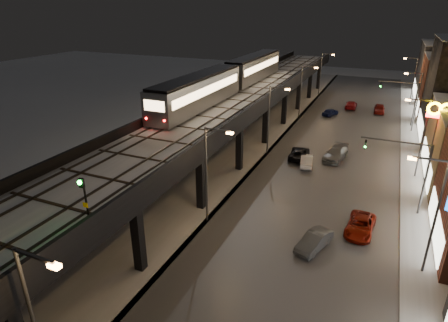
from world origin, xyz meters
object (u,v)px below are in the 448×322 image
(car_near_white, at_px, (307,161))
(car_onc_red, at_px, (379,109))
(car_mid_dark, at_px, (351,105))
(car_onc_white, at_px, (336,154))
(subway_train, at_px, (230,77))
(car_onc_dark, at_px, (360,226))
(car_mid_silver, at_px, (299,154))
(car_onc_silver, at_px, (314,242))
(rail_signal, at_px, (83,192))
(car_far_white, at_px, (330,112))

(car_near_white, bearing_deg, car_onc_red, -113.86)
(car_mid_dark, distance_m, car_onc_white, 26.83)
(subway_train, relative_size, car_near_white, 9.78)
(car_mid_dark, xyz_separation_m, car_onc_dark, (5.46, -42.91, -0.02))
(subway_train, bearing_deg, car_near_white, -30.19)
(car_mid_silver, bearing_deg, car_onc_dark, 116.34)
(car_mid_dark, distance_m, car_onc_silver, 46.87)
(rail_signal, relative_size, car_onc_dark, 0.62)
(car_onc_dark, height_order, car_onc_white, car_onc_white)
(car_far_white, bearing_deg, car_onc_dark, 121.55)
(car_mid_silver, bearing_deg, car_far_white, -95.87)
(car_near_white, relative_size, car_mid_silver, 0.84)
(car_mid_silver, xyz_separation_m, car_mid_dark, (3.27, 28.36, 0.01))
(rail_signal, height_order, car_onc_dark, rail_signal)
(car_onc_red, bearing_deg, car_near_white, -105.59)
(subway_train, height_order, rail_signal, subway_train)
(car_near_white, xyz_separation_m, car_onc_silver, (4.16, -16.50, 0.00))
(rail_signal, xyz_separation_m, car_near_white, (7.00, 28.72, -8.01))
(subway_train, relative_size, car_far_white, 10.36)
(car_far_white, relative_size, car_onc_silver, 0.94)
(car_far_white, bearing_deg, rail_signal, 102.13)
(car_far_white, bearing_deg, car_near_white, 110.91)
(car_onc_dark, bearing_deg, car_near_white, 124.13)
(car_far_white, xyz_separation_m, car_onc_white, (3.84, -20.25, 0.12))
(car_far_white, distance_m, car_onc_white, 20.61)
(rail_signal, bearing_deg, car_onc_dark, 48.33)
(rail_signal, height_order, car_onc_red, rail_signal)
(car_onc_silver, distance_m, car_onc_dark, 5.05)
(car_near_white, height_order, car_mid_dark, car_mid_dark)
(rail_signal, distance_m, car_far_white, 53.44)
(rail_signal, bearing_deg, car_onc_red, 76.47)
(car_onc_silver, bearing_deg, car_onc_red, 104.84)
(car_mid_silver, height_order, car_onc_red, car_onc_red)
(subway_train, bearing_deg, car_onc_red, 46.45)
(car_mid_dark, distance_m, car_far_white, 7.13)
(car_near_white, bearing_deg, car_onc_white, -140.52)
(car_onc_silver, bearing_deg, car_near_white, 122.48)
(car_far_white, height_order, car_onc_silver, car_onc_silver)
(car_onc_white, bearing_deg, car_onc_dark, -65.84)
(car_mid_silver, xyz_separation_m, car_onc_dark, (8.73, -14.55, -0.02))
(car_mid_silver, bearing_deg, car_onc_silver, 102.08)
(car_near_white, distance_m, car_onc_dark, 14.59)
(rail_signal, bearing_deg, car_onc_white, 72.86)
(subway_train, relative_size, car_onc_dark, 8.39)
(car_onc_dark, distance_m, car_onc_red, 41.80)
(car_onc_white, height_order, car_onc_red, car_onc_white)
(car_near_white, relative_size, car_onc_silver, 0.99)
(car_far_white, bearing_deg, subway_train, 70.68)
(subway_train, relative_size, car_onc_red, 8.94)
(car_mid_silver, xyz_separation_m, car_onc_silver, (5.53, -18.46, 0.00))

